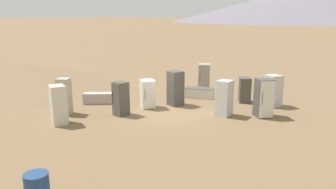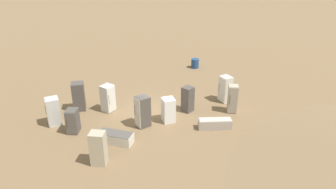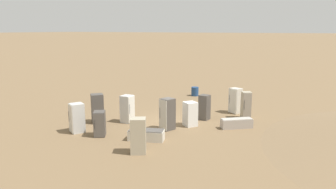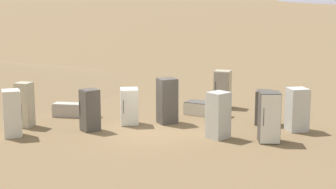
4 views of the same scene
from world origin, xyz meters
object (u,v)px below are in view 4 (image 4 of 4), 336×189
object	(u,v)px
discarded_fridge_3	(75,110)
discarded_fridge_11	(25,105)
discarded_fridge_9	(297,110)
discarded_fridge_6	(206,109)
discarded_fridge_1	(269,117)
discarded_fridge_5	(263,107)
discarded_fridge_8	(129,107)
discarded_fridge_4	(12,113)
discarded_fridge_2	(218,115)
discarded_fridge_7	(167,101)
discarded_fridge_10	(90,110)
discarded_fridge_0	(222,89)

from	to	relation	value
discarded_fridge_3	discarded_fridge_11	world-z (taller)	discarded_fridge_11
discarded_fridge_11	discarded_fridge_9	bearing A→B (deg)	13.17
discarded_fridge_3	discarded_fridge_9	xyz separation A→B (m)	(8.05, 5.25, 0.57)
discarded_fridge_6	discarded_fridge_11	bearing A→B (deg)	-46.22
discarded_fridge_1	discarded_fridge_6	bearing A→B (deg)	-63.54
discarded_fridge_5	discarded_fridge_8	world-z (taller)	discarded_fridge_8
discarded_fridge_3	discarded_fridge_4	world-z (taller)	discarded_fridge_4
discarded_fridge_5	discarded_fridge_6	world-z (taller)	discarded_fridge_5
discarded_fridge_1	discarded_fridge_6	distance (m)	4.87
discarded_fridge_2	discarded_fridge_7	world-z (taller)	discarded_fridge_7
discarded_fridge_7	discarded_fridge_10	bearing A→B (deg)	-90.83
discarded_fridge_0	discarded_fridge_8	size ratio (longest dim) A/B	1.16
discarded_fridge_0	discarded_fridge_10	world-z (taller)	discarded_fridge_0
discarded_fridge_11	discarded_fridge_7	bearing A→B (deg)	22.40
discarded_fridge_0	discarded_fridge_4	size ratio (longest dim) A/B	0.98
discarded_fridge_4	discarded_fridge_11	xyz separation A→B (m)	(-1.08, 1.12, 0.01)
discarded_fridge_0	discarded_fridge_8	xyz separation A→B (m)	(-0.32, -5.40, -0.12)
discarded_fridge_4	discarded_fridge_3	bearing A→B (deg)	132.82
discarded_fridge_1	discarded_fridge_4	xyz separation A→B (m)	(-7.14, -6.67, -0.04)
discarded_fridge_0	discarded_fridge_9	bearing A→B (deg)	138.29
discarded_fridge_10	discarded_fridge_5	bearing A→B (deg)	-116.50
discarded_fridge_4	discarded_fridge_10	bearing A→B (deg)	88.77
discarded_fridge_1	discarded_fridge_4	world-z (taller)	discarded_fridge_1
discarded_fridge_2	discarded_fridge_6	size ratio (longest dim) A/B	0.85
discarded_fridge_1	discarded_fridge_11	xyz separation A→B (m)	(-8.22, -5.55, -0.02)
discarded_fridge_7	discarded_fridge_8	size ratio (longest dim) A/B	1.25
discarded_fridge_2	discarded_fridge_11	size ratio (longest dim) A/B	0.97
discarded_fridge_7	discarded_fridge_8	bearing A→B (deg)	-104.79
discarded_fridge_1	discarded_fridge_9	world-z (taller)	discarded_fridge_1
discarded_fridge_1	discarded_fridge_3	world-z (taller)	discarded_fridge_1
discarded_fridge_8	discarded_fridge_1	bearing A→B (deg)	146.21
discarded_fridge_8	discarded_fridge_4	bearing A→B (deg)	16.35
discarded_fridge_6	discarded_fridge_1	bearing A→B (deg)	53.76
discarded_fridge_3	discarded_fridge_6	distance (m)	5.86
discarded_fridge_5	discarded_fridge_1	bearing A→B (deg)	-79.95
discarded_fridge_6	discarded_fridge_11	distance (m)	7.89
discarded_fridge_7	discarded_fridge_11	distance (m)	5.89
discarded_fridge_2	discarded_fridge_3	distance (m)	7.02
discarded_fridge_2	discarded_fridge_8	size ratio (longest dim) A/B	1.16
discarded_fridge_5	discarded_fridge_10	distance (m)	7.22
discarded_fridge_5	discarded_fridge_7	distance (m)	4.04
discarded_fridge_8	discarded_fridge_10	size ratio (longest dim) A/B	0.91
discarded_fridge_4	discarded_fridge_11	size ratio (longest dim) A/B	0.99
discarded_fridge_5	discarded_fridge_11	xyz separation A→B (m)	(-6.33, -7.62, 0.20)
discarded_fridge_8	discarded_fridge_11	distance (m)	4.28
discarded_fridge_0	discarded_fridge_7	distance (m)	4.10
discarded_fridge_5	discarded_fridge_9	size ratio (longest dim) A/B	0.83
discarded_fridge_1	discarded_fridge_8	world-z (taller)	discarded_fridge_1
discarded_fridge_4	discarded_fridge_5	world-z (taller)	discarded_fridge_4
discarded_fridge_0	discarded_fridge_10	distance (m)	7.24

